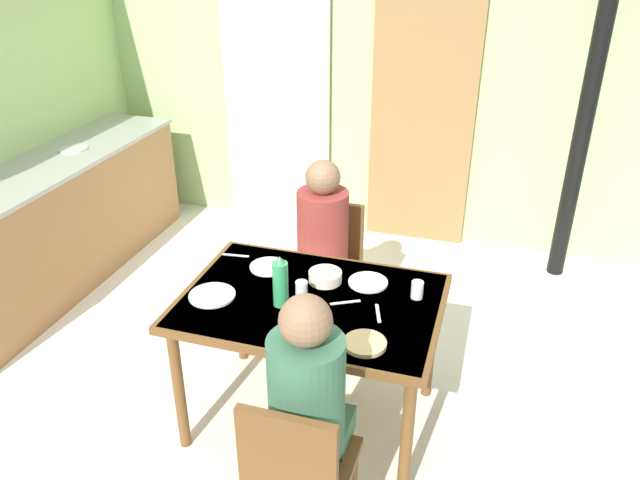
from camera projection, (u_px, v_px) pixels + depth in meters
The scene contains 23 objects.
ground_plane at pixel (261, 419), 3.37m from camera, with size 6.45×6.45×0.00m, color silver.
wall_back at pixel (373, 75), 4.86m from camera, with size 4.76×0.10×2.62m, color #A4C67F.
door_wooden at pixel (422, 121), 4.83m from camera, with size 0.80×0.05×2.00m, color olive.
stove_pipe_column at pixel (588, 102), 4.16m from camera, with size 0.12×0.12×2.62m, color black.
curtain_panel at pixel (276, 97), 5.08m from camera, with size 0.90×0.03×2.20m, color white.
kitchen_counter at pixel (51, 226), 4.44m from camera, with size 0.61×2.54×0.91m.
dining_table at pixel (311, 313), 3.07m from camera, with size 1.26×0.89×0.76m.
chair_near_diner at pixel (297, 470), 2.43m from camera, with size 0.40×0.40×0.87m.
chair_far_diner at pixel (328, 264), 3.86m from camera, with size 0.40×0.40×0.87m.
person_near_diner at pixel (308, 391), 2.41m from camera, with size 0.30×0.37×0.77m.
person_far_diner at pixel (322, 233), 3.62m from camera, with size 0.30×0.37×0.77m.
water_bottle_green_near at pixel (280, 282), 2.93m from camera, with size 0.07×0.07×0.26m.
serving_bowl_center at pixel (325, 277), 3.17m from camera, with size 0.17×0.17×0.06m, color #F3DFC8.
dinner_plate_near_left at pixel (368, 282), 3.16m from camera, with size 0.20×0.20×0.01m, color white.
dinner_plate_near_right at pixel (269, 267), 3.30m from camera, with size 0.20×0.20×0.01m, color white.
dinner_plate_far_center at pixel (212, 295), 3.05m from camera, with size 0.23×0.23×0.01m, color white.
drinking_glass_by_near_diner at pixel (417, 290), 3.02m from camera, with size 0.06×0.06×0.09m, color silver.
drinking_glass_by_far_diner at pixel (302, 290), 3.02m from camera, with size 0.06×0.06×0.09m, color silver.
bread_plate_sliced at pixel (365, 343), 2.70m from camera, with size 0.19×0.19×0.02m, color #DBB77A.
cutlery_knife_near at pixel (236, 255), 3.42m from camera, with size 0.15×0.02×0.00m, color silver.
cutlery_fork_near at pixel (314, 319), 2.88m from camera, with size 0.15×0.02×0.00m, color silver.
cutlery_knife_far at pixel (345, 302), 3.00m from camera, with size 0.15×0.02×0.00m, color silver.
cutlery_fork_far at pixel (378, 313), 2.92m from camera, with size 0.15×0.02×0.00m, color silver.
Camera 1 is at (1.05, -2.33, 2.41)m, focal length 35.03 mm.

